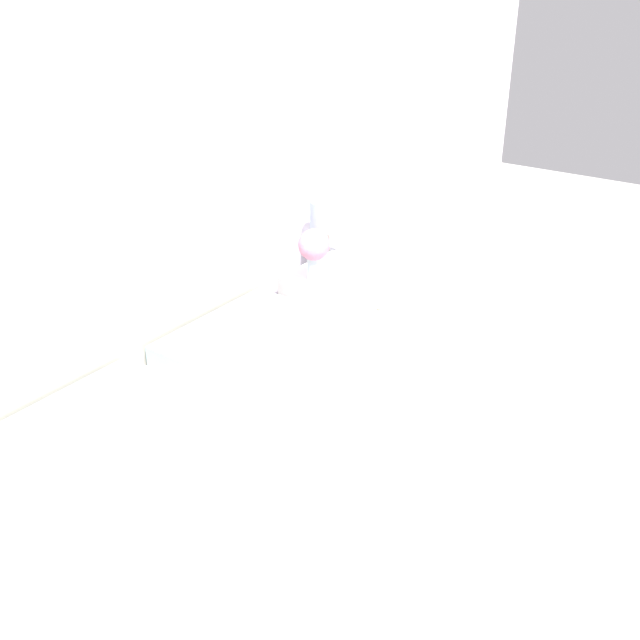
{
  "coord_description": "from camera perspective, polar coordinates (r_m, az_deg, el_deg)",
  "views": [
    {
      "loc": [
        -1.76,
        -2.28,
        2.13
      ],
      "look_at": [
        0.62,
        -0.57,
        0.67
      ],
      "focal_mm": 42.0,
      "sensor_mm": 36.0,
      "label": 1
    }
  ],
  "objects": [
    {
      "name": "nightstand",
      "position": [
        4.05,
        1.47,
        -0.34
      ],
      "size": [
        0.46,
        0.49,
        0.59
      ],
      "color": "white",
      "rests_on": "ground_plane"
    },
    {
      "name": "wall_back",
      "position": [
        3.05,
        -17.04,
        9.61
      ],
      "size": [
        8.0,
        0.06,
        2.6
      ],
      "color": "white",
      "rests_on": "ground_plane"
    },
    {
      "name": "bed",
      "position": [
        2.88,
        -1.08,
        -13.57
      ],
      "size": [
        1.8,
        2.08,
        1.18
      ],
      "color": "white",
      "rests_on": "ground_plane"
    },
    {
      "name": "table_lamp",
      "position": [
        3.93,
        0.61,
        7.52
      ],
      "size": [
        0.19,
        0.19,
        0.36
      ],
      "color": "white",
      "rests_on": "nightstand"
    },
    {
      "name": "flower_vase",
      "position": [
        3.78,
        -0.44,
        5.49
      ],
      "size": [
        0.16,
        0.16,
        0.28
      ],
      "color": "silver",
      "rests_on": "nightstand"
    },
    {
      "name": "alarm_clock",
      "position": [
        4.02,
        2.86,
        4.53
      ],
      "size": [
        0.07,
        0.06,
        0.06
      ],
      "color": "silver",
      "rests_on": "nightstand"
    },
    {
      "name": "ground_plane",
      "position": [
        3.58,
        -13.55,
        -10.81
      ],
      "size": [
        12.0,
        12.0,
        0.0
      ],
      "primitive_type": "plane",
      "color": "silver"
    }
  ]
}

